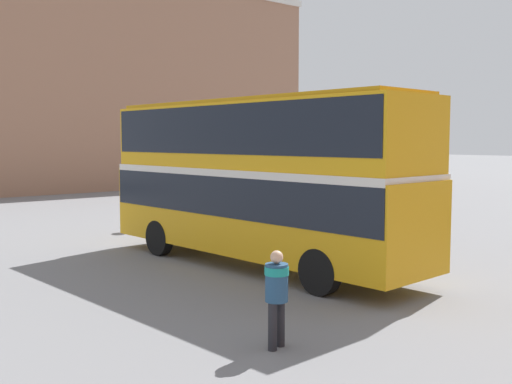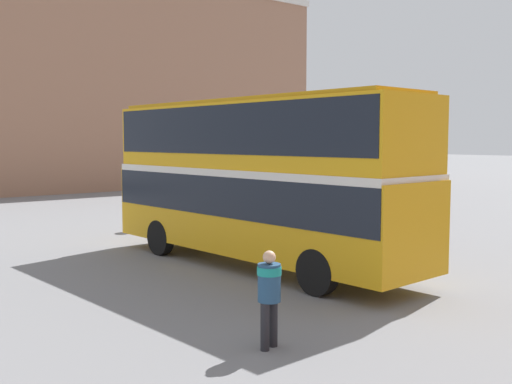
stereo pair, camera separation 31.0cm
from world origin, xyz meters
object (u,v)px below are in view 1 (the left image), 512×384
Objects in this scene: parked_car_kerb_near at (345,187)px; double_decker_bus at (256,171)px; no_entry_sign at (158,184)px; pedestrian_foreground at (277,289)px.

double_decker_bus is at bearing 114.09° from parked_car_kerb_near.
double_decker_bus is 4.04× the size of no_entry_sign.
parked_car_kerb_near is 14.17m from no_entry_sign.
pedestrian_foreground is 14.75m from no_entry_sign.
parked_car_kerb_near is at bearing 100.09° from no_entry_sign.
parked_car_kerb_near is (-10.67, 15.60, -1.87)m from double_decker_bus.
double_decker_bus reaches higher than parked_car_kerb_near.
double_decker_bus is 2.44× the size of parked_car_kerb_near.
pedestrian_foreground is 0.64× the size of no_entry_sign.
no_entry_sign reaches higher than parked_car_kerb_near.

